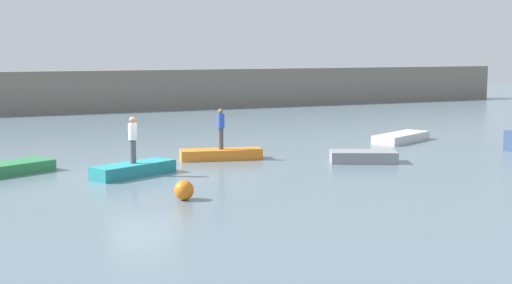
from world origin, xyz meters
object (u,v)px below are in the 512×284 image
at_px(rowboat_teal, 133,170).
at_px(mooring_buoy, 184,190).
at_px(rowboat_orange, 221,154).
at_px(person_blue_shirt, 221,127).
at_px(person_white_shirt, 133,137).
at_px(rowboat_green, 7,169).
at_px(rowboat_white, 401,137).
at_px(rowboat_grey, 363,157).

xyz_separation_m(rowboat_teal, mooring_buoy, (0.44, -4.72, 0.07)).
bearing_deg(rowboat_teal, mooring_buoy, -109.41).
relative_size(rowboat_orange, person_blue_shirt, 2.00).
bearing_deg(rowboat_orange, person_white_shirt, -139.07).
relative_size(rowboat_green, rowboat_white, 0.92).
bearing_deg(mooring_buoy, person_white_shirt, 95.27).
relative_size(rowboat_white, person_white_shirt, 2.20).
relative_size(rowboat_grey, mooring_buoy, 4.38).
relative_size(rowboat_orange, mooring_buoy, 5.57).
bearing_deg(person_blue_shirt, rowboat_teal, -151.09).
relative_size(rowboat_green, person_blue_shirt, 2.01).
xyz_separation_m(rowboat_teal, rowboat_grey, (9.45, -0.66, -0.00)).
height_order(rowboat_green, rowboat_teal, rowboat_teal).
height_order(rowboat_grey, person_blue_shirt, person_blue_shirt).
xyz_separation_m(rowboat_green, mooring_buoy, (4.69, -6.97, 0.10)).
height_order(rowboat_green, person_white_shirt, person_white_shirt).
bearing_deg(person_blue_shirt, rowboat_orange, 0.00).
relative_size(person_blue_shirt, mooring_buoy, 2.79).
height_order(rowboat_teal, person_white_shirt, person_white_shirt).
distance_m(rowboat_teal, rowboat_grey, 9.48).
xyz_separation_m(rowboat_green, person_blue_shirt, (8.60, 0.15, 1.18)).
bearing_deg(rowboat_green, rowboat_orange, -24.41).
xyz_separation_m(rowboat_green, rowboat_teal, (4.26, -2.25, 0.03)).
xyz_separation_m(person_white_shirt, mooring_buoy, (0.44, -4.72, -1.13)).
xyz_separation_m(rowboat_green, rowboat_orange, (8.60, 0.15, 0.01)).
xyz_separation_m(rowboat_orange, mooring_buoy, (-3.90, -7.12, 0.09)).
bearing_deg(rowboat_orange, mooring_buoy, -106.71).
xyz_separation_m(rowboat_green, rowboat_white, (18.99, 1.96, -0.00)).
bearing_deg(rowboat_grey, person_white_shirt, -159.33).
distance_m(rowboat_orange, person_blue_shirt, 1.17).
distance_m(rowboat_orange, mooring_buoy, 8.12).
height_order(rowboat_green, person_blue_shirt, person_blue_shirt).
bearing_deg(rowboat_teal, rowboat_orange, 4.23).
xyz_separation_m(rowboat_white, mooring_buoy, (-14.30, -8.93, 0.10)).
height_order(rowboat_teal, rowboat_white, rowboat_teal).
distance_m(rowboat_green, rowboat_grey, 14.02).
bearing_deg(rowboat_grey, rowboat_teal, -159.33).
xyz_separation_m(rowboat_green, rowboat_grey, (13.71, -2.91, 0.02)).
bearing_deg(rowboat_white, person_white_shirt, 168.73).
height_order(person_blue_shirt, mooring_buoy, person_blue_shirt).
bearing_deg(rowboat_green, mooring_buoy, -81.47).
xyz_separation_m(person_blue_shirt, mooring_buoy, (-3.90, -7.12, -1.08)).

